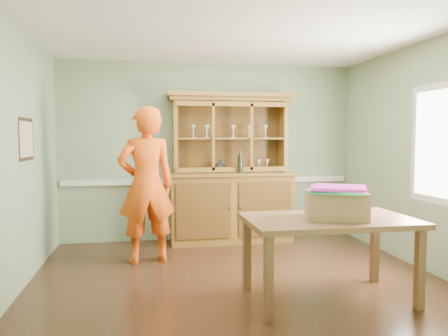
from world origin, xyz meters
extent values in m
plane|color=#452516|center=(0.00, 0.00, 0.00)|extent=(4.50, 4.50, 0.00)
plane|color=white|center=(0.00, 0.00, 2.70)|extent=(4.50, 4.50, 0.00)
plane|color=gray|center=(0.00, 2.00, 1.35)|extent=(4.50, 0.00, 4.50)
plane|color=gray|center=(-2.25, 0.00, 1.35)|extent=(0.00, 4.00, 4.00)
plane|color=gray|center=(2.25, 0.00, 1.35)|extent=(0.00, 4.00, 4.00)
plane|color=gray|center=(0.00, -2.00, 1.35)|extent=(4.50, 0.00, 4.50)
cube|color=silver|center=(0.00, 1.98, 0.90)|extent=(4.41, 0.05, 0.08)
cube|color=black|center=(-2.23, 0.30, 1.55)|extent=(0.03, 0.60, 0.46)
cube|color=beige|center=(-2.22, 0.30, 1.55)|extent=(0.01, 0.52, 0.38)
cube|color=silver|center=(2.23, -0.30, 1.50)|extent=(0.03, 0.96, 1.36)
cube|color=white|center=(2.22, -0.30, 1.50)|extent=(0.01, 0.80, 1.20)
cube|color=olive|center=(0.28, 1.72, 0.50)|extent=(1.82, 0.55, 1.01)
cube|color=olive|center=(0.28, 1.71, 1.03)|extent=(1.88, 0.62, 0.04)
cube|color=brown|center=(0.28, 1.98, 1.58)|extent=(1.71, 0.04, 1.06)
cube|color=olive|center=(-0.54, 1.81, 1.58)|extent=(0.06, 0.38, 1.06)
cube|color=olive|center=(1.11, 1.81, 1.58)|extent=(0.06, 0.38, 1.06)
cube|color=olive|center=(0.28, 1.81, 2.14)|extent=(1.82, 0.44, 0.06)
cube|color=olive|center=(0.28, 1.79, 2.20)|extent=(1.90, 0.48, 0.06)
cube|color=olive|center=(0.28, 1.81, 1.55)|extent=(1.59, 0.33, 0.03)
imported|color=#B2B2B7|center=(0.13, 1.81, 1.15)|extent=(0.18, 0.18, 0.19)
imported|color=yellow|center=(-0.17, 1.81, 1.08)|extent=(0.22, 0.22, 0.05)
cylinder|color=black|center=(0.38, 1.55, 1.21)|extent=(0.07, 0.07, 0.32)
cube|color=brown|center=(0.74, -0.77, 0.77)|extent=(1.60, 0.96, 0.05)
cube|color=brown|center=(0.03, -1.16, 0.37)|extent=(0.07, 0.07, 0.75)
cube|color=brown|center=(0.03, -0.38, 0.37)|extent=(0.07, 0.07, 0.75)
cube|color=brown|center=(1.45, -1.17, 0.37)|extent=(0.07, 0.07, 0.75)
cube|color=brown|center=(1.45, -0.38, 0.37)|extent=(0.07, 0.07, 0.75)
cube|color=#98754E|center=(0.80, -0.80, 0.93)|extent=(0.65, 0.58, 0.26)
cube|color=#3AC65C|center=(0.82, -0.82, 1.06)|extent=(0.66, 0.66, 0.01)
cube|color=#31E8EB|center=(0.82, -0.82, 1.07)|extent=(0.66, 0.66, 0.01)
cube|color=#FF78D1|center=(0.82, -0.82, 1.08)|extent=(0.66, 0.66, 0.01)
cube|color=#CA1FC0|center=(0.82, -0.82, 1.09)|extent=(0.66, 0.66, 0.01)
cube|color=#D620A5|center=(0.82, -0.82, 1.10)|extent=(0.66, 0.66, 0.01)
imported|color=#FD5910|center=(-0.98, 0.84, 0.97)|extent=(0.78, 0.59, 1.95)
camera|label=1|loc=(-1.01, -4.67, 1.57)|focal=35.00mm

